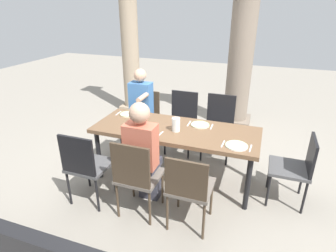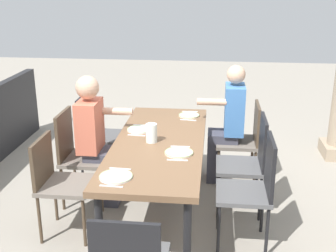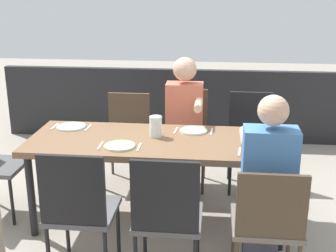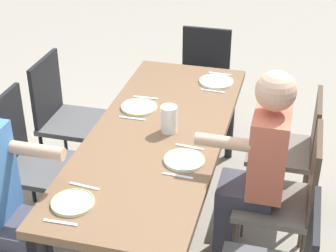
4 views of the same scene
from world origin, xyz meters
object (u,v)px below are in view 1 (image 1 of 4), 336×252
(chair_west_north, at_px, (145,115))
(chair_east_south, at_px, (189,186))
(chair_mid_south, at_px, (136,174))
(diner_woman_green, at_px, (143,152))
(diner_man_white, at_px, (140,108))
(plate_3, at_px, (237,146))
(dining_table, at_px, (175,133))
(water_pitcher, at_px, (176,125))
(plate_1, at_px, (148,132))
(chair_west_south, at_px, (85,164))
(stone_column_centre, at_px, (242,48))
(chair_head_east, at_px, (297,165))
(chair_mid_north, at_px, (182,118))
(stone_column_near, at_px, (130,40))
(plate_0, at_px, (128,114))
(plate_2, at_px, (200,125))
(chair_east_north, at_px, (219,123))

(chair_west_north, bearing_deg, chair_east_south, -53.57)
(chair_mid_south, distance_m, diner_woman_green, 0.26)
(diner_man_white, distance_m, plate_3, 1.80)
(chair_west_north, bearing_deg, dining_table, -45.91)
(diner_woman_green, bearing_deg, water_pitcher, 71.06)
(diner_man_white, height_order, plate_1, diner_man_white)
(chair_west_south, relative_size, stone_column_centre, 0.31)
(chair_west_south, distance_m, chair_mid_south, 0.63)
(chair_head_east, bearing_deg, stone_column_centre, 114.22)
(chair_mid_north, distance_m, stone_column_near, 2.17)
(chair_west_south, xyz_separation_m, chair_east_south, (1.21, 0.00, -0.01))
(plate_1, relative_size, water_pitcher, 1.37)
(plate_0, xyz_separation_m, plate_2, (1.05, -0.02, -0.00))
(chair_east_south, relative_size, plate_0, 3.98)
(chair_west_north, relative_size, chair_east_south, 1.00)
(chair_head_east, bearing_deg, chair_mid_south, -152.96)
(plate_2, bearing_deg, dining_table, -143.31)
(chair_east_north, bearing_deg, plate_1, -123.07)
(chair_east_south, bearing_deg, chair_east_north, 90.00)
(chair_mid_north, distance_m, plate_2, 0.79)
(chair_west_south, bearing_deg, chair_mid_north, 68.96)
(chair_east_north, distance_m, plate_2, 0.67)
(chair_head_east, bearing_deg, chair_east_south, -141.83)
(stone_column_centre, height_order, plate_2, stone_column_centre)
(dining_table, xyz_separation_m, plate_0, (-0.78, 0.22, 0.07))
(chair_mid_north, xyz_separation_m, diner_woman_green, (-0.00, -1.45, 0.17))
(chair_west_south, distance_m, diner_man_white, 1.46)
(water_pitcher, bearing_deg, plate_3, -11.83)
(chair_mid_north, distance_m, diner_man_white, 0.68)
(chair_head_east, height_order, plate_1, chair_head_east)
(chair_west_north, height_order, water_pitcher, water_pitcher)
(stone_column_centre, distance_m, plate_1, 2.55)
(chair_head_east, height_order, diner_man_white, diner_man_white)
(chair_head_east, xyz_separation_m, diner_woman_green, (-1.62, -0.62, 0.20))
(chair_east_south, relative_size, stone_column_centre, 0.30)
(plate_1, distance_m, plate_2, 0.69)
(chair_mid_north, distance_m, chair_east_south, 1.74)
(chair_mid_south, height_order, stone_column_near, stone_column_near)
(chair_mid_south, height_order, plate_3, chair_mid_south)
(diner_man_white, xyz_separation_m, water_pitcher, (0.82, -0.70, 0.12))
(chair_mid_north, distance_m, plate_1, 1.08)
(chair_west_north, xyz_separation_m, plate_1, (0.52, -1.05, 0.23))
(diner_man_white, bearing_deg, plate_2, -22.14)
(diner_man_white, bearing_deg, chair_west_south, -90.12)
(chair_head_east, distance_m, plate_2, 1.23)
(diner_woman_green, bearing_deg, chair_east_north, 68.21)
(diner_woman_green, relative_size, stone_column_near, 0.42)
(plate_1, relative_size, plate_2, 0.96)
(dining_table, distance_m, plate_0, 0.82)
(diner_man_white, relative_size, stone_column_near, 0.42)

